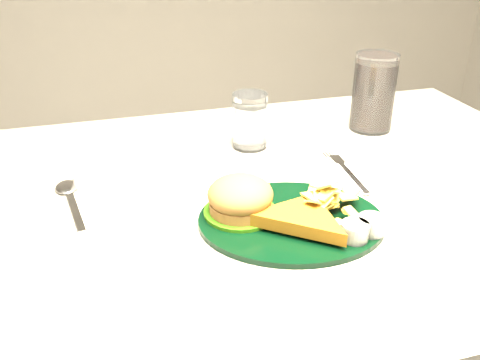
{
  "coord_description": "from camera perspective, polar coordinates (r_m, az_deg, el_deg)",
  "views": [
    {
      "loc": [
        -0.23,
        -0.72,
        1.17
      ],
      "look_at": [
        -0.04,
        -0.05,
        0.8
      ],
      "focal_mm": 40.0,
      "sensor_mm": 36.0,
      "label": 1
    }
  ],
  "objects": [
    {
      "name": "fork_napkin",
      "position": [
        0.92,
        11.77,
        0.42
      ],
      "size": [
        0.12,
        0.15,
        0.01
      ],
      "primitive_type": null,
      "rotation": [
        0.0,
        0.0,
        -0.07
      ],
      "color": "silver",
      "rests_on": "table"
    },
    {
      "name": "ramekin",
      "position": [
        0.92,
        -15.95,
        0.37
      ],
      "size": [
        0.05,
        0.05,
        0.03
      ],
      "primitive_type": "cylinder",
      "rotation": [
        0.0,
        0.0,
        -0.11
      ],
      "color": "silver",
      "rests_on": "table"
    },
    {
      "name": "water_glass",
      "position": [
        1.01,
        1.06,
        6.33
      ],
      "size": [
        0.08,
        0.08,
        0.11
      ],
      "primitive_type": "cylinder",
      "rotation": [
        0.0,
        0.0,
        -0.29
      ],
      "color": "white",
      "rests_on": "table"
    },
    {
      "name": "cola_glass",
      "position": [
        1.12,
        14.06,
        9.04
      ],
      "size": [
        0.1,
        0.1,
        0.16
      ],
      "primitive_type": "cylinder",
      "rotation": [
        0.0,
        0.0,
        -0.22
      ],
      "color": "black",
      "rests_on": "table"
    },
    {
      "name": "wrapped_straw",
      "position": [
        1.02,
        -8.27,
        3.24
      ],
      "size": [
        0.19,
        0.14,
        0.01
      ],
      "primitive_type": null,
      "rotation": [
        0.0,
        0.0,
        0.49
      ],
      "color": "silver",
      "rests_on": "table"
    },
    {
      "name": "dinner_plate",
      "position": [
        0.77,
        5.57,
        -2.65
      ],
      "size": [
        0.32,
        0.28,
        0.06
      ],
      "primitive_type": null,
      "rotation": [
        0.0,
        0.0,
        -0.24
      ],
      "color": "black",
      "rests_on": "table"
    },
    {
      "name": "spoon",
      "position": [
        0.84,
        -17.16,
        -3.07
      ],
      "size": [
        0.07,
        0.17,
        0.01
      ],
      "primitive_type": null,
      "rotation": [
        0.0,
        0.0,
        0.14
      ],
      "color": "silver",
      "rests_on": "table"
    }
  ]
}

